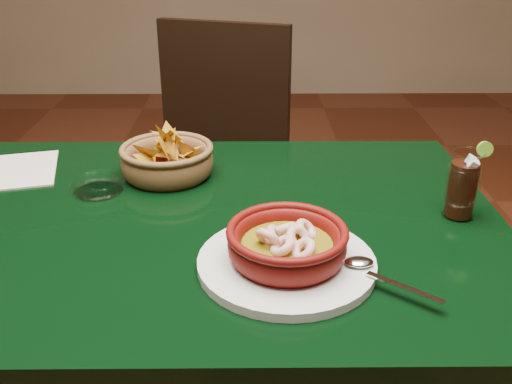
{
  "coord_description": "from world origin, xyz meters",
  "views": [
    {
      "loc": [
        0.13,
        -0.94,
        1.25
      ],
      "look_at": [
        0.14,
        -0.02,
        0.81
      ],
      "focal_mm": 40.0,
      "sensor_mm": 36.0,
      "label": 1
    }
  ],
  "objects_px": {
    "dining_chair": "(211,171)",
    "shrimp_plate": "(287,249)",
    "cola_drink": "(463,185)",
    "chip_basket": "(167,159)",
    "dining_table": "(184,262)"
  },
  "relations": [
    {
      "from": "chip_basket",
      "to": "dining_chair",
      "type": "bearing_deg",
      "value": 84.08
    },
    {
      "from": "cola_drink",
      "to": "chip_basket",
      "type": "bearing_deg",
      "value": 161.04
    },
    {
      "from": "dining_chair",
      "to": "shrimp_plate",
      "type": "xyz_separation_m",
      "value": [
        0.18,
        -0.88,
        0.25
      ]
    },
    {
      "from": "dining_chair",
      "to": "cola_drink",
      "type": "distance_m",
      "value": 0.92
    },
    {
      "from": "cola_drink",
      "to": "shrimp_plate",
      "type": "bearing_deg",
      "value": -152.58
    },
    {
      "from": "chip_basket",
      "to": "cola_drink",
      "type": "relative_size",
      "value": 1.56
    },
    {
      "from": "dining_chair",
      "to": "cola_drink",
      "type": "xyz_separation_m",
      "value": [
        0.51,
        -0.71,
        0.28
      ]
    },
    {
      "from": "dining_table",
      "to": "chip_basket",
      "type": "distance_m",
      "value": 0.24
    },
    {
      "from": "chip_basket",
      "to": "shrimp_plate",
      "type": "bearing_deg",
      "value": -57.13
    },
    {
      "from": "dining_table",
      "to": "shrimp_plate",
      "type": "distance_m",
      "value": 0.29
    },
    {
      "from": "dining_chair",
      "to": "cola_drink",
      "type": "height_order",
      "value": "dining_chair"
    },
    {
      "from": "shrimp_plate",
      "to": "cola_drink",
      "type": "distance_m",
      "value": 0.37
    },
    {
      "from": "dining_table",
      "to": "shrimp_plate",
      "type": "xyz_separation_m",
      "value": [
        0.19,
        -0.17,
        0.13
      ]
    },
    {
      "from": "chip_basket",
      "to": "cola_drink",
      "type": "height_order",
      "value": "cola_drink"
    },
    {
      "from": "dining_chair",
      "to": "cola_drink",
      "type": "relative_size",
      "value": 6.58
    }
  ]
}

